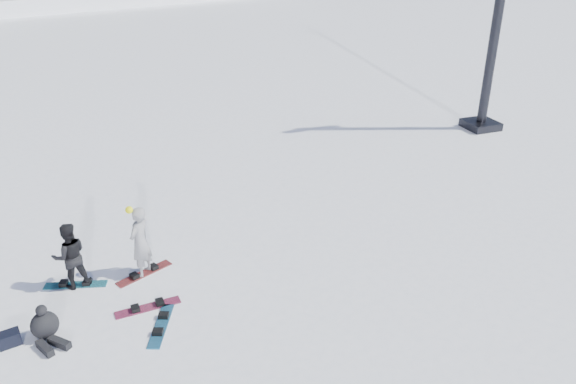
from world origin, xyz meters
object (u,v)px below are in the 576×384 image
at_px(lift_tower, 493,45).
at_px(snowboarder_woman, 140,242).
at_px(seated_rider, 45,326).
at_px(snowboard_loose_a, 161,326).
at_px(snowboarder_man, 70,256).
at_px(gear_bag, 9,339).
at_px(snowboard_loose_b, 148,307).

bearing_deg(lift_tower, snowboarder_woman, -157.40).
relative_size(lift_tower, seated_rider, 8.18).
relative_size(lift_tower, snowboard_loose_a, 5.80).
bearing_deg(snowboarder_woman, snowboard_loose_a, 41.20).
distance_m(lift_tower, snowboarder_man, 18.00).
bearing_deg(gear_bag, snowboarder_woman, 14.69).
relative_size(snowboarder_woman, snowboard_loose_b, 1.36).
height_order(gear_bag, snowboard_loose_a, gear_bag).
height_order(snowboarder_woman, snowboard_loose_b, snowboarder_woman).
bearing_deg(snowboard_loose_a, lift_tower, -38.81).
bearing_deg(lift_tower, snowboard_loose_b, -153.03).
bearing_deg(gear_bag, seated_rider, -19.88).
bearing_deg(snowboard_loose_a, snowboard_loose_b, 35.27).
bearing_deg(seated_rider, snowboarder_woman, 2.44).
distance_m(snowboarder_woman, gear_bag, 3.53).
bearing_deg(snowboard_loose_b, snowboarder_woman, 81.18).
height_order(seated_rider, gear_bag, seated_rider).
xyz_separation_m(snowboarder_woman, snowboarder_man, (-1.57, 0.50, -0.10)).
relative_size(snowboarder_man, snowboard_loose_b, 1.14).
bearing_deg(snowboard_loose_a, seated_rider, 100.95).
bearing_deg(snowboarder_man, snowboard_loose_b, 127.58).
bearing_deg(snowboarder_man, gear_bag, 44.88).
bearing_deg(snowboarder_woman, snowboard_loose_b, 35.05).
bearing_deg(lift_tower, snowboarder_man, -159.67).
bearing_deg(lift_tower, gear_bag, -156.20).
relative_size(lift_tower, snowboarder_man, 5.10).
xyz_separation_m(lift_tower, snowboarder_woman, (-16.14, -2.22, -2.59)).
relative_size(seated_rider, snowboard_loose_a, 0.71).
bearing_deg(snowboard_loose_b, snowboarder_man, 130.59).
xyz_separation_m(lift_tower, seated_rider, (-18.77, -3.34, -3.22)).
height_order(snowboard_loose_b, snowboard_loose_a, same).
distance_m(snowboarder_man, gear_bag, 2.34).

